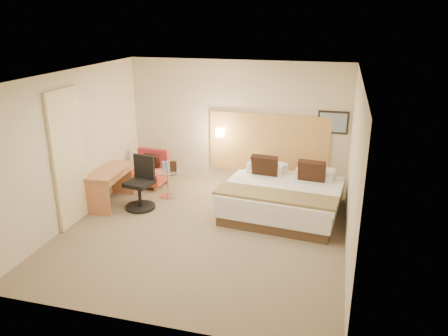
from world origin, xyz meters
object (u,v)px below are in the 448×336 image
(desk, at_px, (110,177))
(desk_chair, at_px, (141,187))
(lounge_chair, at_px, (150,171))
(bed, at_px, (283,196))
(side_table, at_px, (168,183))

(desk, relative_size, desk_chair, 1.15)
(desk_chair, bearing_deg, lounge_chair, 106.18)
(bed, xyz_separation_m, desk, (-3.35, -0.48, 0.23))
(lounge_chair, xyz_separation_m, desk_chair, (0.34, -1.18, 0.12))
(bed, bearing_deg, desk, -171.78)
(lounge_chair, height_order, desk_chair, desk_chair)
(bed, height_order, lounge_chair, bed)
(bed, xyz_separation_m, side_table, (-2.39, 0.13, -0.02))
(bed, bearing_deg, lounge_chair, 167.20)
(side_table, height_order, desk_chair, desk_chair)
(desk_chair, bearing_deg, side_table, 63.27)
(lounge_chair, distance_m, side_table, 0.86)
(desk, bearing_deg, bed, 8.22)
(bed, distance_m, lounge_chair, 3.13)
(lounge_chair, relative_size, desk, 0.65)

